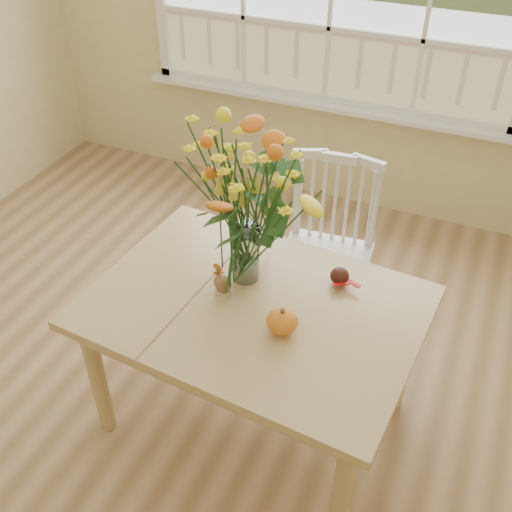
% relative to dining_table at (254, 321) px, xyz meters
% --- Properties ---
extents(floor, '(4.00, 4.50, 0.01)m').
position_rel_dining_table_xyz_m(floor, '(-0.34, -0.33, -0.59)').
color(floor, olive).
rests_on(floor, ground).
extents(dining_table, '(1.34, 1.01, 0.68)m').
position_rel_dining_table_xyz_m(dining_table, '(0.00, 0.00, 0.00)').
color(dining_table, tan).
rests_on(dining_table, floor).
extents(windsor_chair, '(0.46, 0.44, 0.92)m').
position_rel_dining_table_xyz_m(windsor_chair, '(0.08, 0.72, -0.07)').
color(windsor_chair, white).
rests_on(windsor_chair, floor).
extents(flower_vase, '(0.52, 0.52, 0.62)m').
position_rel_dining_table_xyz_m(flower_vase, '(-0.10, 0.14, 0.46)').
color(flower_vase, white).
rests_on(flower_vase, dining_table).
extents(pumpkin, '(0.12, 0.12, 0.09)m').
position_rel_dining_table_xyz_m(pumpkin, '(0.15, -0.10, 0.14)').
color(pumpkin, '#D26118').
rests_on(pumpkin, dining_table).
extents(turkey_figurine, '(0.10, 0.09, 0.11)m').
position_rel_dining_table_xyz_m(turkey_figurine, '(-0.14, 0.02, 0.13)').
color(turkey_figurine, '#CCB78C').
rests_on(turkey_figurine, dining_table).
extents(dark_gourd, '(0.12, 0.08, 0.07)m').
position_rel_dining_table_xyz_m(dark_gourd, '(0.27, 0.25, 0.13)').
color(dark_gourd, '#38160F').
rests_on(dark_gourd, dining_table).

